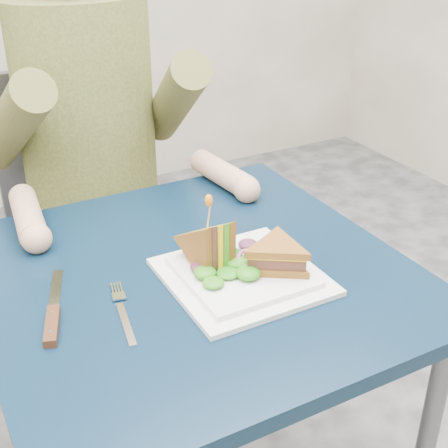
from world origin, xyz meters
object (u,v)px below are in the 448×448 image
sandwich_flat (277,256)px  table (194,305)px  sandwich_upright (209,247)px  knife (53,318)px  chair (88,212)px  plate (242,275)px  fork (123,314)px  diner (87,92)px

sandwich_flat → table: bearing=141.3°
sandwich_upright → knife: sandwich_upright is taller
chair → sandwich_flat: size_ratio=5.11×
chair → sandwich_upright: 0.76m
plate → table: bearing=132.2°
sandwich_flat → sandwich_upright: size_ratio=1.36×
chair → sandwich_flat: 0.83m
fork → sandwich_upright: bearing=14.3°
table → knife: 0.28m
fork → table: bearing=23.8°
table → diner: bearing=90.0°
chair → sandwich_flat: (0.12, -0.79, 0.23)m
sandwich_flat → fork: 0.28m
plate → sandwich_upright: (-0.04, 0.05, 0.05)m
diner → plate: 0.68m
chair → diner: 0.39m
table → sandwich_upright: size_ratio=5.59×
sandwich_flat → knife: (-0.38, 0.06, -0.04)m
plate → knife: (-0.33, 0.04, -0.00)m
knife → sandwich_flat: bearing=-9.0°
diner → fork: 0.69m
table → chair: 0.70m
chair → fork: chair is taller
chair → knife: chair is taller
plate → sandwich_flat: bearing=-24.4°
chair → sandwich_upright: size_ratio=6.93×
table → plate: size_ratio=2.88×
sandwich_flat → diner: bearing=99.9°
plate → sandwich_flat: 0.07m
sandwich_flat → sandwich_upright: (-0.10, 0.07, 0.01)m
table → chair: size_ratio=0.81×
fork → knife: bearing=160.6°
fork → diner: bearing=76.1°
sandwich_flat → knife: 0.39m
plate → sandwich_upright: 0.08m
sandwich_upright → plate: bearing=-46.9°
chair → table: bearing=-90.0°
plate → fork: (-0.22, -0.00, -0.01)m
chair → diner: size_ratio=1.25×
diner → fork: bearing=-103.9°
plate → fork: plate is taller
sandwich_upright → chair: bearing=91.7°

